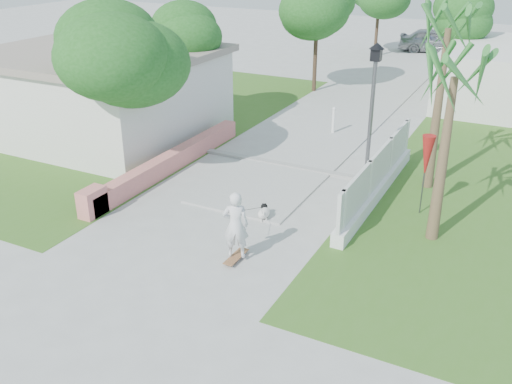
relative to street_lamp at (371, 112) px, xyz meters
The scene contains 19 objects.
ground 6.67m from the street_lamp, 117.80° to the right, with size 90.00×90.00×0.00m, color #B7B7B2.
path_strip 14.98m from the street_lamp, 101.31° to the left, with size 3.20×36.00×0.06m, color #B7B7B2.
curb 3.78m from the street_lamp, behind, with size 6.50×0.25×0.10m, color #999993.
grass_left 10.49m from the street_lamp, 165.83° to the left, with size 8.00×20.00×0.01m, color #3C6A21.
pink_wall 6.83m from the street_lamp, 162.57° to the right, with size 0.45×8.20×0.80m.
house_left 10.94m from the street_lamp, behind, with size 8.40×7.40×3.23m.
lattice_fence 2.01m from the street_lamp, 44.82° to the right, with size 0.35×7.00×1.50m.
street_lamp is the anchor object (origin of this frame).
bollard 5.56m from the street_lamp, 120.96° to the left, with size 0.14×0.14×1.09m.
patio_umbrella 2.27m from the street_lamp, 27.76° to the right, with size 0.36×0.36×2.30m.
tree_left_near 7.92m from the street_lamp, 161.15° to the right, with size 3.60×3.60×5.28m.
tree_left_mid 8.96m from the street_lamp, 160.42° to the left, with size 3.20×3.20×4.85m.
tree_path_left 12.10m from the street_lamp, 119.30° to the left, with size 3.40×3.40×5.23m.
tree_path_right 14.52m from the street_lamp, 88.74° to the left, with size 3.00×3.00×4.79m.
palm_far 2.85m from the street_lamp, 30.47° to the left, with size 1.80×1.80×5.30m.
palm_near 3.72m from the street_lamp, 42.61° to the right, with size 1.80×1.80×4.70m.
skateboarder 5.68m from the street_lamp, 106.67° to the right, with size 0.73×2.85×1.79m.
dog 4.42m from the street_lamp, 118.51° to the right, with size 0.45×0.59×0.43m.
parked_car 23.67m from the street_lamp, 96.17° to the left, with size 1.86×4.63×1.58m, color #A1A2A8.
Camera 1 is at (7.25, -10.44, 7.19)m, focal length 40.00 mm.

